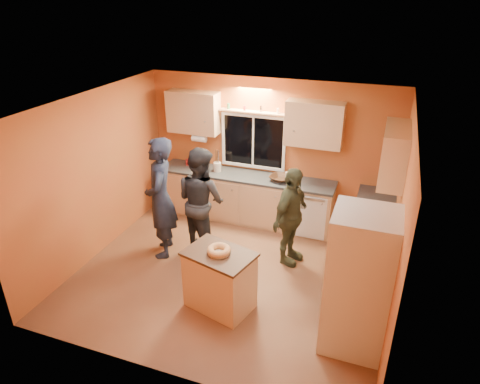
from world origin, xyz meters
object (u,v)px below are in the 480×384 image
at_px(person_left, 161,198).
at_px(person_center, 201,200).
at_px(refrigerator, 358,282).
at_px(island, 220,280).
at_px(person_right, 291,217).

xyz_separation_m(person_left, person_center, (0.54, 0.33, -0.10)).
bearing_deg(person_center, person_left, 55.81).
bearing_deg(refrigerator, person_left, 162.32).
height_order(refrigerator, island, refrigerator).
bearing_deg(person_left, person_center, 99.13).
distance_m(island, person_right, 1.54).
relative_size(island, person_center, 0.57).
relative_size(refrigerator, person_left, 0.91).
relative_size(person_center, person_right, 1.11).
distance_m(island, person_left, 1.74).
bearing_deg(island, person_left, 160.99).
bearing_deg(person_right, person_left, 117.55).
relative_size(refrigerator, person_center, 1.01).
height_order(person_center, person_right, person_center).
bearing_deg(refrigerator, person_right, 128.49).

